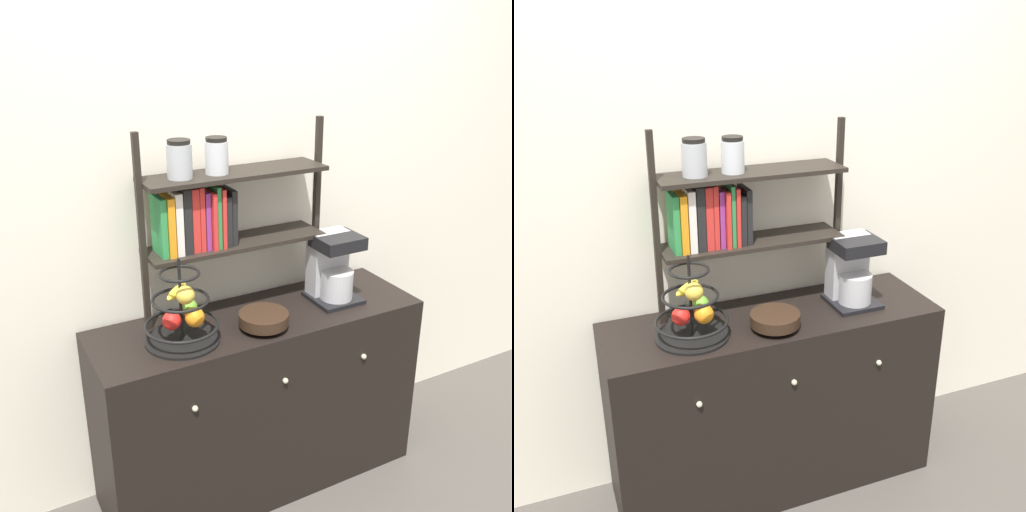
# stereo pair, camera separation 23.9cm
# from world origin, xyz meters

# --- Properties ---
(ground_plane) EXTENTS (12.00, 12.00, 0.00)m
(ground_plane) POSITION_xyz_m (0.00, 0.00, 0.00)
(ground_plane) COLOR #47423D
(wall_back) EXTENTS (7.00, 0.05, 2.60)m
(wall_back) POSITION_xyz_m (0.00, 0.48, 1.30)
(wall_back) COLOR silver
(wall_back) RESTS_ON ground_plane
(sideboard) EXTENTS (1.41, 0.45, 0.84)m
(sideboard) POSITION_xyz_m (0.00, 0.22, 0.42)
(sideboard) COLOR black
(sideboard) RESTS_ON ground_plane
(coffee_maker) EXTENTS (0.20, 0.21, 0.30)m
(coffee_maker) POSITION_xyz_m (0.37, 0.22, 0.99)
(coffee_maker) COLOR black
(coffee_maker) RESTS_ON sideboard
(fruit_stand) EXTENTS (0.29, 0.29, 0.34)m
(fruit_stand) POSITION_xyz_m (-0.35, 0.18, 0.95)
(fruit_stand) COLOR black
(fruit_stand) RESTS_ON sideboard
(wooden_bowl) EXTENTS (0.20, 0.20, 0.07)m
(wooden_bowl) POSITION_xyz_m (-0.03, 0.12, 0.88)
(wooden_bowl) COLOR black
(wooden_bowl) RESTS_ON sideboard
(shelf_hutch) EXTENTS (0.81, 0.20, 0.78)m
(shelf_hutch) POSITION_xyz_m (-0.16, 0.34, 1.30)
(shelf_hutch) COLOR black
(shelf_hutch) RESTS_ON sideboard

